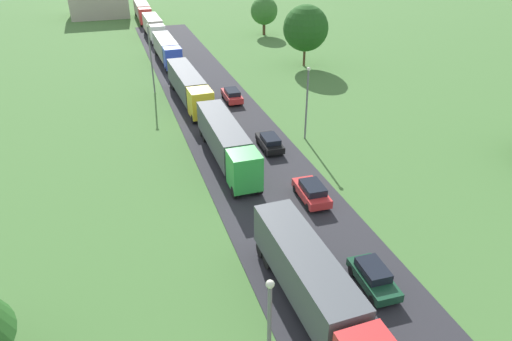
{
  "coord_description": "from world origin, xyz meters",
  "views": [
    {
      "loc": [
        -11.34,
        -2.92,
        19.98
      ],
      "look_at": [
        -0.94,
        28.9,
        1.32
      ],
      "focal_mm": 32.4,
      "sensor_mm": 36.0,
      "label": 1
    }
  ],
  "objects_px": {
    "car_third": "(312,192)",
    "tree_elm": "(306,28)",
    "truck_second": "(226,141)",
    "car_second": "(373,276)",
    "car_fourth": "(270,142)",
    "truck_sixth": "(142,10)",
    "truck_lead": "(316,287)",
    "lamppost_third": "(151,56)",
    "truck_third": "(189,86)",
    "truck_fourth": "(167,49)",
    "truck_fifth": "(154,27)",
    "lamppost_second": "(307,100)",
    "tree_oak": "(264,11)",
    "lamppost_lead": "(269,338)",
    "car_fifth": "(232,95)"
  },
  "relations": [
    {
      "from": "car_fourth",
      "to": "lamppost_second",
      "type": "relative_size",
      "value": 0.57
    },
    {
      "from": "car_third",
      "to": "car_fourth",
      "type": "distance_m",
      "value": 9.66
    },
    {
      "from": "truck_second",
      "to": "car_second",
      "type": "xyz_separation_m",
      "value": [
        4.22,
        -18.59,
        -1.29
      ]
    },
    {
      "from": "truck_third",
      "to": "truck_fourth",
      "type": "bearing_deg",
      "value": 89.68
    },
    {
      "from": "truck_second",
      "to": "car_second",
      "type": "height_order",
      "value": "truck_second"
    },
    {
      "from": "truck_sixth",
      "to": "truck_fourth",
      "type": "bearing_deg",
      "value": -89.74
    },
    {
      "from": "truck_lead",
      "to": "lamppost_third",
      "type": "distance_m",
      "value": 40.7
    },
    {
      "from": "car_fourth",
      "to": "lamppost_second",
      "type": "bearing_deg",
      "value": 16.19
    },
    {
      "from": "car_third",
      "to": "tree_elm",
      "type": "xyz_separation_m",
      "value": [
        14.26,
        34.63,
        4.66
      ]
    },
    {
      "from": "truck_lead",
      "to": "tree_elm",
      "type": "distance_m",
      "value": 49.58
    },
    {
      "from": "car_fifth",
      "to": "tree_oak",
      "type": "xyz_separation_m",
      "value": [
        15.25,
        32.51,
        3.46
      ]
    },
    {
      "from": "lamppost_lead",
      "to": "lamppost_second",
      "type": "distance_m",
      "value": 29.21
    },
    {
      "from": "car_second",
      "to": "lamppost_second",
      "type": "xyz_separation_m",
      "value": [
        4.57,
        20.91,
        3.36
      ]
    },
    {
      "from": "truck_sixth",
      "to": "car_second",
      "type": "xyz_separation_m",
      "value": [
        4.59,
        -86.49,
        -1.31
      ]
    },
    {
      "from": "car_third",
      "to": "lamppost_third",
      "type": "relative_size",
      "value": 0.49
    },
    {
      "from": "lamppost_second",
      "to": "lamppost_third",
      "type": "height_order",
      "value": "lamppost_third"
    },
    {
      "from": "truck_third",
      "to": "truck_sixth",
      "type": "bearing_deg",
      "value": 90.06
    },
    {
      "from": "truck_fourth",
      "to": "lamppost_lead",
      "type": "distance_m",
      "value": 58.16
    },
    {
      "from": "car_fourth",
      "to": "tree_oak",
      "type": "xyz_separation_m",
      "value": [
        15.27,
        46.17,
        3.51
      ]
    },
    {
      "from": "lamppost_lead",
      "to": "truck_third",
      "type": "bearing_deg",
      "value": 84.22
    },
    {
      "from": "lamppost_second",
      "to": "lamppost_lead",
      "type": "bearing_deg",
      "value": -116.77
    },
    {
      "from": "truck_sixth",
      "to": "tree_oak",
      "type": "bearing_deg",
      "value": -45.6
    },
    {
      "from": "truck_third",
      "to": "truck_fourth",
      "type": "distance_m",
      "value": 18.02
    },
    {
      "from": "truck_second",
      "to": "truck_fourth",
      "type": "height_order",
      "value": "truck_second"
    },
    {
      "from": "car_second",
      "to": "tree_elm",
      "type": "distance_m",
      "value": 47.25
    },
    {
      "from": "truck_third",
      "to": "car_fifth",
      "type": "bearing_deg",
      "value": -16.35
    },
    {
      "from": "truck_second",
      "to": "car_second",
      "type": "bearing_deg",
      "value": -77.2
    },
    {
      "from": "car_third",
      "to": "lamppost_lead",
      "type": "distance_m",
      "value": 17.97
    },
    {
      "from": "lamppost_lead",
      "to": "tree_oak",
      "type": "relative_size",
      "value": 1.09
    },
    {
      "from": "truck_lead",
      "to": "lamppost_third",
      "type": "height_order",
      "value": "lamppost_third"
    },
    {
      "from": "lamppost_lead",
      "to": "tree_elm",
      "type": "height_order",
      "value": "tree_elm"
    },
    {
      "from": "lamppost_second",
      "to": "tree_elm",
      "type": "xyz_separation_m",
      "value": [
        10.1,
        23.75,
        1.35
      ]
    },
    {
      "from": "car_fifth",
      "to": "lamppost_third",
      "type": "xyz_separation_m",
      "value": [
        -8.53,
        6.1,
        3.92
      ]
    },
    {
      "from": "truck_lead",
      "to": "lamppost_lead",
      "type": "xyz_separation_m",
      "value": [
        -4.23,
        -4.18,
        2.09
      ]
    },
    {
      "from": "truck_third",
      "to": "truck_lead",
      "type": "bearing_deg",
      "value": -89.71
    },
    {
      "from": "truck_third",
      "to": "tree_elm",
      "type": "xyz_separation_m",
      "value": [
        19.21,
        9.88,
        3.42
      ]
    },
    {
      "from": "truck_third",
      "to": "truck_sixth",
      "type": "height_order",
      "value": "truck_sixth"
    },
    {
      "from": "tree_oak",
      "to": "lamppost_second",
      "type": "bearing_deg",
      "value": -103.81
    },
    {
      "from": "truck_third",
      "to": "car_second",
      "type": "relative_size",
      "value": 3.68
    },
    {
      "from": "lamppost_third",
      "to": "tree_oak",
      "type": "height_order",
      "value": "lamppost_third"
    },
    {
      "from": "truck_second",
      "to": "lamppost_second",
      "type": "bearing_deg",
      "value": 14.8
    },
    {
      "from": "truck_lead",
      "to": "lamppost_third",
      "type": "relative_size",
      "value": 1.58
    },
    {
      "from": "truck_fifth",
      "to": "lamppost_second",
      "type": "height_order",
      "value": "lamppost_second"
    },
    {
      "from": "tree_elm",
      "to": "car_second",
      "type": "bearing_deg",
      "value": -108.19
    },
    {
      "from": "truck_second",
      "to": "car_third",
      "type": "relative_size",
      "value": 3.26
    },
    {
      "from": "truck_sixth",
      "to": "lamppost_third",
      "type": "height_order",
      "value": "lamppost_third"
    },
    {
      "from": "truck_fourth",
      "to": "tree_elm",
      "type": "xyz_separation_m",
      "value": [
        19.11,
        -8.14,
        3.45
      ]
    },
    {
      "from": "truck_fifth",
      "to": "lamppost_third",
      "type": "xyz_separation_m",
      "value": [
        -3.76,
        -29.64,
        2.65
      ]
    },
    {
      "from": "car_fourth",
      "to": "tree_elm",
      "type": "height_order",
      "value": "tree_elm"
    },
    {
      "from": "truck_second",
      "to": "tree_elm",
      "type": "height_order",
      "value": "tree_elm"
    }
  ]
}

